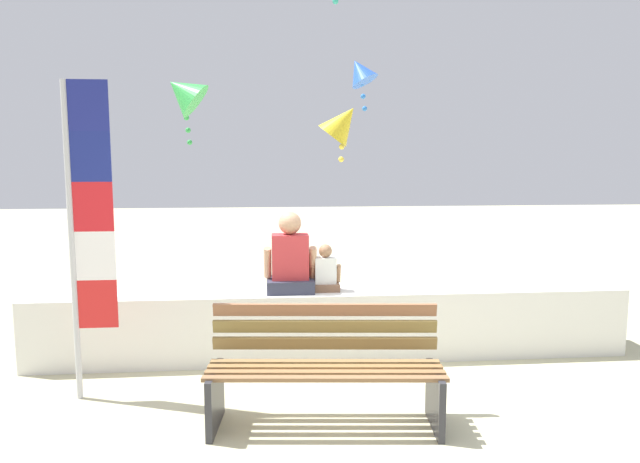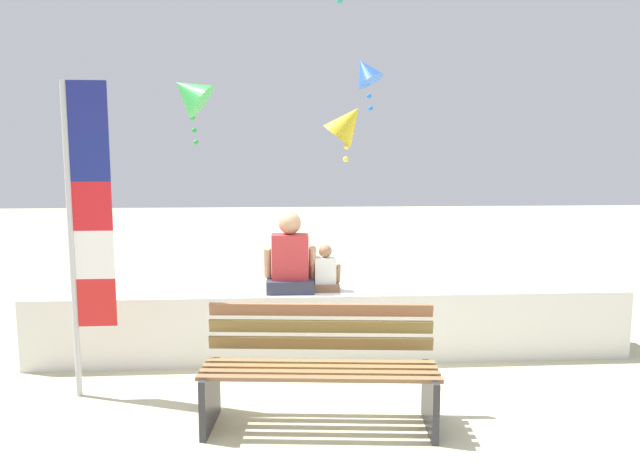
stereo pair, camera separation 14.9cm
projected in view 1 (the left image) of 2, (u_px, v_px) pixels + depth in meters
ground_plane at (351, 412)px, 4.60m from camera, size 40.00×40.00×0.00m
seawall_ledge at (332, 322)px, 5.90m from camera, size 6.03×0.63×0.70m
park_bench at (325, 369)px, 4.37m from camera, size 1.83×0.77×0.88m
person_adult at (290, 261)px, 5.74m from camera, size 0.53×0.39×0.80m
person_child at (325, 273)px, 5.79m from camera, size 0.31×0.23×0.47m
flag_banner at (85, 221)px, 4.69m from camera, size 0.37×0.05×2.65m
kite_blue at (360, 72)px, 8.75m from camera, size 0.69×0.63×0.84m
kite_green at (183, 92)px, 8.36m from camera, size 0.76×0.75×1.14m
kite_yellow at (343, 122)px, 8.36m from camera, size 0.81×0.66×0.94m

